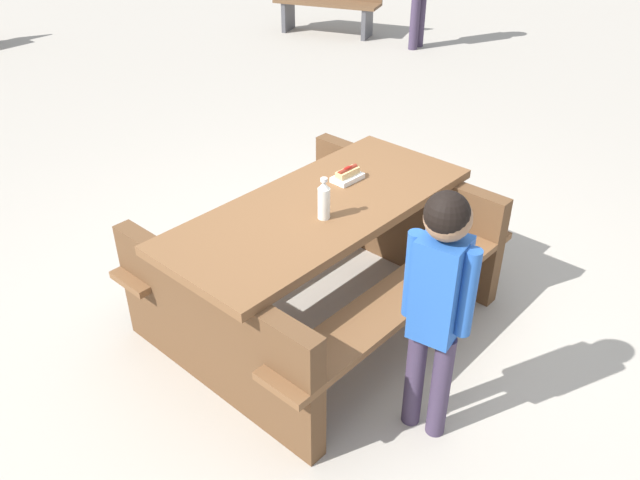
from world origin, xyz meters
TOP-DOWN VIEW (x-y plane):
  - ground_plane at (0.00, 0.00)m, footprint 30.00×30.00m
  - picnic_table at (0.00, 0.00)m, footprint 1.98×1.64m
  - soda_bottle at (-0.08, -0.12)m, footprint 0.06×0.06m
  - hotdog_tray at (0.30, 0.12)m, footprint 0.19×0.13m
  - child_in_coat at (-0.16, -0.96)m, footprint 0.23×0.30m
  - park_bench_near at (4.21, 4.86)m, footprint 1.08×1.51m

SIDE VIEW (x-z plane):
  - ground_plane at x=0.00m, z-range 0.00..0.00m
  - picnic_table at x=0.00m, z-range 0.07..0.82m
  - park_bench_near at x=4.21m, z-range 0.02..0.87m
  - hotdog_tray at x=0.30m, z-range 0.74..0.82m
  - child_in_coat at x=-0.16m, z-range 0.18..1.45m
  - soda_bottle at x=-0.08m, z-range 0.74..0.97m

